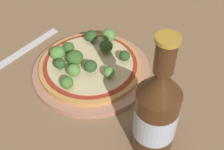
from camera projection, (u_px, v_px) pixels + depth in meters
The scene contains 17 objects.
ground_plane at pixel (101, 74), 0.66m from camera, with size 3.00×3.00×0.00m, color #846647.
plate at pixel (92, 71), 0.66m from camera, with size 0.25×0.25×0.01m.
pizza at pixel (90, 65), 0.66m from camera, with size 0.22×0.22×0.01m.
broccoli_floret_0 at pixel (69, 47), 0.67m from camera, with size 0.02×0.02×0.02m.
broccoli_floret_1 at pixel (75, 58), 0.64m from camera, with size 0.04×0.04×0.03m.
broccoli_floret_2 at pixel (91, 36), 0.69m from camera, with size 0.03×0.03×0.03m.
broccoli_floret_3 at pixel (106, 46), 0.66m from camera, with size 0.03×0.03×0.03m.
broccoli_floret_4 at pixel (58, 53), 0.65m from camera, with size 0.03×0.03×0.03m.
broccoli_floret_5 at pixel (91, 67), 0.62m from camera, with size 0.03×0.03×0.03m.
broccoli_floret_6 at pixel (109, 72), 0.61m from camera, with size 0.02×0.02×0.03m.
broccoli_floret_7 at pixel (60, 64), 0.62m from camera, with size 0.02×0.02×0.03m.
broccoli_floret_8 at pixel (109, 35), 0.69m from camera, with size 0.03×0.03×0.03m.
broccoli_floret_9 at pixel (74, 70), 0.61m from camera, with size 0.03×0.03×0.03m.
broccoli_floret_10 at pixel (125, 56), 0.64m from camera, with size 0.02×0.02×0.03m.
broccoli_floret_11 at pixel (66, 82), 0.59m from camera, with size 0.03×0.03×0.03m.
beer_bottle at pixel (156, 112), 0.48m from camera, with size 0.07×0.07×0.23m.
fork at pixel (26, 49), 0.72m from camera, with size 0.04×0.19×0.00m.
Camera 1 is at (0.35, -0.31, 0.47)m, focal length 50.00 mm.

